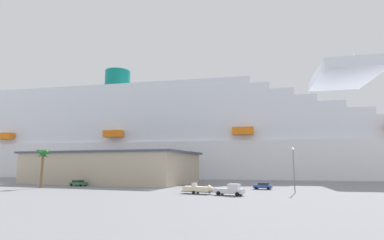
{
  "coord_description": "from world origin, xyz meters",
  "views": [
    {
      "loc": [
        25.74,
        -66.82,
        5.9
      ],
      "look_at": [
        0.9,
        33.36,
        21.11
      ],
      "focal_mm": 28.01,
      "sensor_mm": 36.0,
      "label": 1
    }
  ],
  "objects_px": {
    "pickup_truck": "(230,190)",
    "street_lamp": "(294,164)",
    "parked_car_blue_suv": "(263,186)",
    "parked_car_yellow_taxi": "(146,182)",
    "parked_car_green_wagon": "(78,183)",
    "palm_tree": "(43,157)",
    "small_boat_on_trailer": "(200,189)",
    "cruise_ship": "(184,140)"
  },
  "relations": [
    {
      "from": "cruise_ship",
      "to": "small_boat_on_trailer",
      "type": "relative_size",
      "value": 34.47
    },
    {
      "from": "pickup_truck",
      "to": "small_boat_on_trailer",
      "type": "height_order",
      "value": "pickup_truck"
    },
    {
      "from": "parked_car_green_wagon",
      "to": "street_lamp",
      "type": "bearing_deg",
      "value": -7.01
    },
    {
      "from": "parked_car_yellow_taxi",
      "to": "parked_car_blue_suv",
      "type": "height_order",
      "value": "same"
    },
    {
      "from": "parked_car_green_wagon",
      "to": "cruise_ship",
      "type": "bearing_deg",
      "value": 77.57
    },
    {
      "from": "parked_car_yellow_taxi",
      "to": "palm_tree",
      "type": "bearing_deg",
      "value": -147.54
    },
    {
      "from": "street_lamp",
      "to": "small_boat_on_trailer",
      "type": "bearing_deg",
      "value": -161.62
    },
    {
      "from": "pickup_truck",
      "to": "parked_car_green_wagon",
      "type": "bearing_deg",
      "value": 161.35
    },
    {
      "from": "street_lamp",
      "to": "parked_car_green_wagon",
      "type": "relative_size",
      "value": 1.93
    },
    {
      "from": "small_boat_on_trailer",
      "to": "parked_car_green_wagon",
      "type": "relative_size",
      "value": 1.64
    },
    {
      "from": "palm_tree",
      "to": "cruise_ship",
      "type": "bearing_deg",
      "value": 74.56
    },
    {
      "from": "parked_car_blue_suv",
      "to": "parked_car_yellow_taxi",
      "type": "bearing_deg",
      "value": 170.53
    },
    {
      "from": "pickup_truck",
      "to": "parked_car_blue_suv",
      "type": "distance_m",
      "value": 16.78
    },
    {
      "from": "parked_car_yellow_taxi",
      "to": "parked_car_blue_suv",
      "type": "distance_m",
      "value": 31.93
    },
    {
      "from": "pickup_truck",
      "to": "parked_car_blue_suv",
      "type": "relative_size",
      "value": 1.3
    },
    {
      "from": "parked_car_blue_suv",
      "to": "parked_car_green_wagon",
      "type": "height_order",
      "value": "same"
    },
    {
      "from": "small_boat_on_trailer",
      "to": "palm_tree",
      "type": "bearing_deg",
      "value": 172.75
    },
    {
      "from": "pickup_truck",
      "to": "street_lamp",
      "type": "height_order",
      "value": "street_lamp"
    },
    {
      "from": "parked_car_green_wagon",
      "to": "parked_car_yellow_taxi",
      "type": "bearing_deg",
      "value": 21.35
    },
    {
      "from": "palm_tree",
      "to": "parked_car_yellow_taxi",
      "type": "height_order",
      "value": "palm_tree"
    },
    {
      "from": "small_boat_on_trailer",
      "to": "pickup_truck",
      "type": "bearing_deg",
      "value": -13.55
    },
    {
      "from": "pickup_truck",
      "to": "palm_tree",
      "type": "relative_size",
      "value": 0.61
    },
    {
      "from": "small_boat_on_trailer",
      "to": "parked_car_yellow_taxi",
      "type": "distance_m",
      "value": 27.56
    },
    {
      "from": "cruise_ship",
      "to": "parked_car_yellow_taxi",
      "type": "bearing_deg",
      "value": -85.75
    },
    {
      "from": "pickup_truck",
      "to": "street_lamp",
      "type": "relative_size",
      "value": 0.64
    },
    {
      "from": "parked_car_yellow_taxi",
      "to": "parked_car_green_wagon",
      "type": "height_order",
      "value": "same"
    },
    {
      "from": "pickup_truck",
      "to": "small_boat_on_trailer",
      "type": "xyz_separation_m",
      "value": [
        -6.23,
        1.5,
        -0.08
      ]
    },
    {
      "from": "cruise_ship",
      "to": "small_boat_on_trailer",
      "type": "distance_m",
      "value": 77.23
    },
    {
      "from": "street_lamp",
      "to": "parked_car_yellow_taxi",
      "type": "relative_size",
      "value": 1.86
    },
    {
      "from": "small_boat_on_trailer",
      "to": "parked_car_yellow_taxi",
      "type": "xyz_separation_m",
      "value": [
        -19.48,
        19.5,
        -0.13
      ]
    },
    {
      "from": "street_lamp",
      "to": "cruise_ship",
      "type": "bearing_deg",
      "value": 122.45
    },
    {
      "from": "small_boat_on_trailer",
      "to": "parked_car_yellow_taxi",
      "type": "height_order",
      "value": "small_boat_on_trailer"
    },
    {
      "from": "street_lamp",
      "to": "parked_car_green_wagon",
      "type": "height_order",
      "value": "street_lamp"
    },
    {
      "from": "small_boat_on_trailer",
      "to": "street_lamp",
      "type": "xyz_separation_m",
      "value": [
        18.47,
        6.14,
        4.97
      ]
    },
    {
      "from": "parked_car_green_wagon",
      "to": "palm_tree",
      "type": "bearing_deg",
      "value": -125.38
    },
    {
      "from": "cruise_ship",
      "to": "palm_tree",
      "type": "distance_m",
      "value": 69.69
    },
    {
      "from": "pickup_truck",
      "to": "parked_car_green_wagon",
      "type": "height_order",
      "value": "pickup_truck"
    },
    {
      "from": "parked_car_yellow_taxi",
      "to": "parked_car_green_wagon",
      "type": "bearing_deg",
      "value": -158.65
    },
    {
      "from": "pickup_truck",
      "to": "small_boat_on_trailer",
      "type": "distance_m",
      "value": 6.4
    },
    {
      "from": "pickup_truck",
      "to": "palm_tree",
      "type": "xyz_separation_m",
      "value": [
        -48.0,
        6.82,
        6.59
      ]
    },
    {
      "from": "street_lamp",
      "to": "parked_car_blue_suv",
      "type": "distance_m",
      "value": 11.55
    },
    {
      "from": "parked_car_blue_suv",
      "to": "cruise_ship",
      "type": "bearing_deg",
      "value": 121.52
    }
  ]
}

